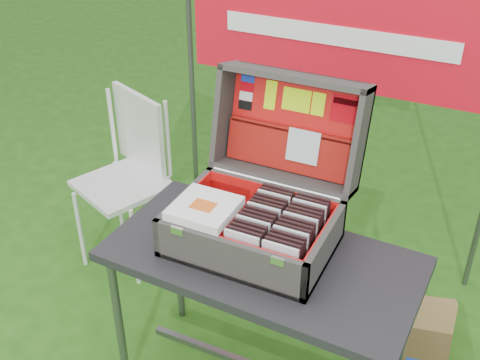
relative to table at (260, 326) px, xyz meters
The scene contains 88 objects.
table is the anchor object (origin of this frame).
table_top 0.36m from the table, ahead, with size 1.22×0.61×0.04m, color #282829.
table_leg_fl 0.61m from the table, 155.98° to the right, with size 0.04×0.04×0.73m, color #59595B.
table_leg_bl 0.61m from the table, 155.98° to the left, with size 0.04×0.04×0.73m, color #59595B.
table_leg_br 0.61m from the table, 24.02° to the left, with size 0.04×0.04×0.73m, color #59595B.
suitcase 0.68m from the table, 122.98° to the left, with size 0.63×0.61×0.58m, color #524D48, non-canonical shape.
suitcase_base_bottom 0.40m from the table, 149.93° to the left, with size 0.63×0.45×0.02m, color #524D48.
suitcase_base_wall_front 0.50m from the table, 109.61° to the right, with size 0.63×0.02×0.17m, color #524D48.
suitcase_base_wall_back 0.53m from the table, 104.16° to the left, with size 0.63×0.02×0.17m, color #524D48.
suitcase_base_wall_left 0.59m from the table, behind, with size 0.02×0.45×0.17m, color #524D48.
suitcase_base_wall_right 0.53m from the table, ahead, with size 0.02×0.45×0.17m, color #524D48.
suitcase_liner_floor 0.42m from the table, 149.93° to the left, with size 0.58×0.40×0.01m, color red.
suitcase_latch_left 0.63m from the table, 144.59° to the right, with size 0.05×0.01×0.03m, color silver.
suitcase_latch_right 0.59m from the table, 53.48° to the right, with size 0.05×0.01×0.03m, color silver.
suitcase_hinge 0.61m from the table, 103.51° to the left, with size 0.02×0.02×0.56m, color silver.
suitcase_lid_back 0.87m from the table, 97.66° to the left, with size 0.63×0.45×0.02m, color #524D48.
suitcase_lid_rim_far 1.05m from the table, 97.97° to the left, with size 0.63×0.02×0.17m, color #524D48.
suitcase_lid_rim_near 0.65m from the table, 100.28° to the left, with size 0.63×0.02×0.17m, color #524D48.
suitcase_lid_rim_left 0.92m from the table, 132.60° to the left, with size 0.02×0.45×0.17m, color #524D48.
suitcase_lid_rim_right 0.88m from the table, 58.89° to the left, with size 0.02×0.45×0.17m, color #524D48.
suitcase_lid_liner 0.86m from the table, 97.91° to the left, with size 0.57×0.39×0.01m, color red.
suitcase_liner_wall_front 0.51m from the table, 111.33° to the right, with size 0.58×0.01×0.14m, color red.
suitcase_liner_wall_back 0.54m from the table, 105.05° to the left, with size 0.58×0.01×0.14m, color red.
suitcase_liner_wall_left 0.59m from the table, behind, with size 0.01×0.40×0.14m, color red.
suitcase_liner_wall_right 0.53m from the table, ahead, with size 0.01×0.40×0.14m, color red.
suitcase_lid_pocket 0.76m from the table, 98.74° to the left, with size 0.56×0.18×0.03m, color maroon.
suitcase_pocket_edge 0.84m from the table, 98.42° to the left, with size 0.55×0.02×0.02m, color maroon.
suitcase_pocket_cd 0.78m from the table, 89.33° to the left, with size 0.14×0.14×0.01m, color silver.
lid_sticker_cc_a 1.06m from the table, 121.12° to the left, with size 0.06×0.04×0.00m, color #1933B2.
lid_sticker_cc_b 1.02m from the table, 121.63° to the left, with size 0.06×0.04×0.00m, color #BE030D.
lid_sticker_cc_c 0.98m from the table, 122.16° to the left, with size 0.06×0.04×0.00m, color white.
lid_sticker_cc_d 0.95m from the table, 122.70° to the left, with size 0.06×0.04×0.00m, color black.
lid_card_neon_tall 0.98m from the table, 110.94° to the left, with size 0.05×0.12×0.00m, color #CCFC0B.
lid_card_neon_main 0.97m from the table, 97.57° to the left, with size 0.12×0.09×0.00m, color #CCFC0B.
lid_card_neon_small 0.96m from the table, 86.03° to the left, with size 0.06×0.09×0.00m, color #CCFC0B.
lid_sticker_band 0.97m from the table, 72.91° to the left, with size 0.11×0.11×0.00m, color #BE030D.
lid_sticker_band_bar 1.00m from the table, 73.16° to the left, with size 0.10×0.02×0.00m, color black.
cd_left_0 0.51m from the table, 99.59° to the right, with size 0.14×0.01×0.16m, color silver.
cd_left_1 0.51m from the table, 101.62° to the right, with size 0.14×0.01×0.16m, color black.
cd_left_2 0.50m from the table, 104.72° to the right, with size 0.14×0.01×0.16m, color black.
cd_left_3 0.50m from the table, 109.98° to the right, with size 0.14×0.01×0.16m, color black.
cd_left_4 0.49m from the table, 120.55° to the right, with size 0.14×0.01×0.16m, color silver.
cd_left_5 0.49m from the table, 147.45° to the right, with size 0.14×0.01×0.16m, color black.
cd_left_6 0.49m from the table, 157.32° to the left, with size 0.14×0.01×0.16m, color black.
cd_left_7 0.49m from the table, 124.15° to the left, with size 0.14×0.01×0.16m, color black.
cd_left_8 0.50m from the table, 111.56° to the left, with size 0.14×0.01×0.16m, color silver.
cd_left_9 0.50m from the table, 105.58° to the left, with size 0.14×0.01×0.16m, color black.
cd_left_10 0.50m from the table, 102.16° to the left, with size 0.14×0.01×0.16m, color black.
cd_left_11 0.51m from the table, 99.95° to the left, with size 0.14×0.01×0.16m, color black.
cd_left_12 0.52m from the table, 98.42° to the left, with size 0.14×0.01×0.16m, color silver.
cd_left_13 0.53m from the table, 97.30° to the left, with size 0.14×0.01×0.16m, color black.
cd_left_14 0.53m from the table, 96.43° to the left, with size 0.14×0.01×0.16m, color black.
cd_right_0 0.53m from the table, 47.20° to the right, with size 0.14×0.01×0.16m, color silver.
cd_right_1 0.52m from the table, 41.58° to the right, with size 0.14×0.01×0.16m, color black.
cd_right_2 0.52m from the table, 34.78° to the right, with size 0.14×0.01×0.16m, color black.
cd_right_3 0.51m from the table, 26.65° to the right, with size 0.14×0.01×0.16m, color black.
cd_right_4 0.51m from the table, 17.18° to the right, with size 0.14×0.01×0.16m, color silver.
cd_right_5 0.51m from the table, ahead, with size 0.14×0.01×0.16m, color black.
cd_right_6 0.51m from the table, ahead, with size 0.14×0.01×0.16m, color black.
cd_right_7 0.51m from the table, 15.05° to the left, with size 0.14×0.01×0.16m, color black.
cd_right_8 0.51m from the table, 24.78° to the left, with size 0.14×0.01×0.16m, color silver.
cd_right_9 0.52m from the table, 33.20° to the left, with size 0.14×0.01×0.16m, color black.
cd_right_10 0.52m from the table, 40.27° to the left, with size 0.14×0.01×0.16m, color black.
cd_right_11 0.53m from the table, 46.12° to the left, with size 0.14×0.01×0.16m, color black.
cd_right_12 0.53m from the table, 50.94° to the left, with size 0.14×0.01×0.16m, color silver.
cd_right_13 0.54m from the table, 54.94° to the left, with size 0.14×0.01×0.16m, color black.
cd_right_14 0.55m from the table, 58.28° to the left, with size 0.14×0.01×0.16m, color black.
songbook_0 0.60m from the table, 168.00° to the right, with size 0.23×0.23×0.01m, color white.
songbook_1 0.60m from the table, 168.00° to the right, with size 0.23×0.23×0.01m, color white.
songbook_2 0.61m from the table, 168.00° to the right, with size 0.23×0.23×0.01m, color white.
songbook_3 0.61m from the table, 168.00° to the right, with size 0.23×0.23×0.01m, color white.
songbook_4 0.62m from the table, 168.00° to the right, with size 0.23×0.23×0.01m, color white.
songbook_5 0.62m from the table, 168.00° to the right, with size 0.23×0.23×0.01m, color white.
songbook_6 0.63m from the table, 168.00° to the right, with size 0.23×0.23×0.01m, color white.
songbook_graphic 0.63m from the table, 165.58° to the right, with size 0.09×0.07×0.00m, color #D85919.
chair 1.21m from the table, 153.44° to the left, with size 0.43×0.48×0.96m, color silver, non-canonical shape.
chair_seat 1.21m from the table, 153.44° to the left, with size 0.43×0.43×0.03m, color silver.
chair_backrest 1.36m from the table, 145.35° to the left, with size 0.43×0.03×0.46m, color silver.
chair_leg_fl 1.32m from the table, 164.31° to the left, with size 0.02×0.02×0.49m, color silver.
chair_leg_fr 0.97m from the table, 158.36° to the left, with size 0.02×0.02×0.49m, color silver.
chair_leg_bl 1.46m from the table, 150.19° to the left, with size 0.02×0.02×0.49m, color silver.
chair_leg_br 1.16m from the table, 141.02° to the left, with size 0.02×0.02×0.49m, color silver.
chair_upright_left 1.51m from the table, 149.45° to the left, with size 0.02×0.02×0.46m, color silver.
chair_upright_right 1.21m from the table, 140.19° to the left, with size 0.02×0.02×0.46m, color silver.
cardboard_box 0.75m from the table, 37.78° to the left, with size 0.35×0.06×0.37m, color olive.
banner_post_left 1.56m from the table, 130.13° to the left, with size 0.03×0.03×1.70m, color #59595B.
banner 1.45m from the table, 95.39° to the left, with size 1.60×0.01×0.55m, color red.
banner_text 1.45m from the table, 95.45° to the left, with size 1.20×0.00×0.10m, color white.
Camera 1 is at (0.83, -1.73, 2.25)m, focal length 45.00 mm.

